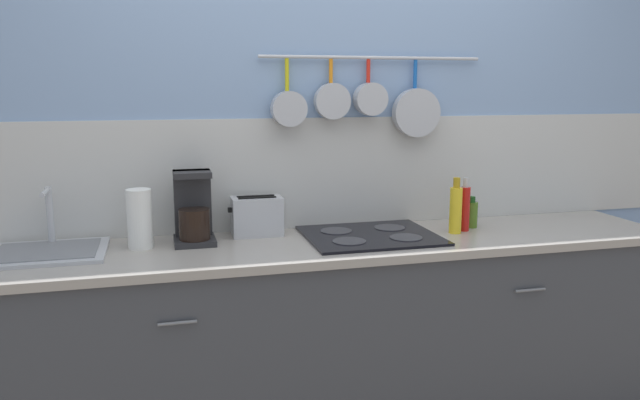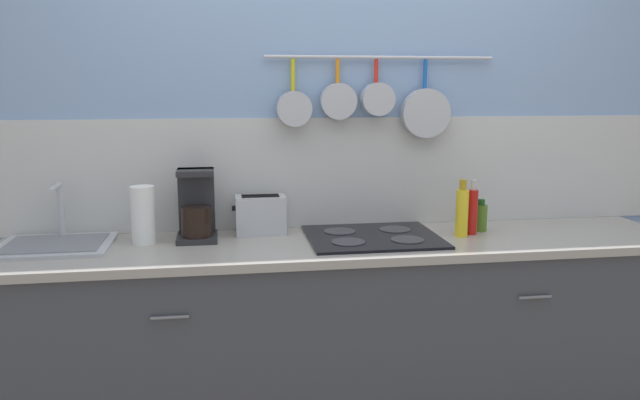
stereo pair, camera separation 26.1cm
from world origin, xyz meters
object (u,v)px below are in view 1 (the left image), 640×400
Objects in this scene: toaster at (257,216)px; bottle_dish_soap at (471,214)px; bottle_vinegar at (465,207)px; paper_towel_roll at (140,219)px; bottle_olive_oil at (456,209)px; coffee_maker at (193,213)px.

toaster reaches higher than bottle_dish_soap.
bottle_dish_soap is at bearing 41.22° from bottle_vinegar.
paper_towel_roll is 0.99× the size of bottle_vinegar.
bottle_vinegar is at bearing -2.19° from paper_towel_roll.
bottle_dish_soap is (1.49, 0.00, -0.06)m from paper_towel_roll.
bottle_olive_oil reaches higher than paper_towel_roll.
paper_towel_roll is 1.37m from bottle_olive_oil.
paper_towel_roll is 1.03× the size of toaster.
bottle_vinegar is at bearing -9.54° from toaster.
bottle_vinegar is (0.06, 0.03, -0.00)m from bottle_olive_oil.
paper_towel_roll is 0.97× the size of bottle_olive_oil.
bottle_dish_soap is (0.13, 0.09, -0.05)m from bottle_olive_oil.
bottle_olive_oil reaches higher than bottle_dish_soap.
coffee_maker reaches higher than toaster.
paper_towel_roll is 0.22m from coffee_maker.
paper_towel_roll is 1.43m from bottle_vinegar.
bottle_vinegar is (1.43, -0.05, -0.01)m from paper_towel_roll.
toaster is at bearing 167.77° from bottle_olive_oil.
bottle_vinegar is at bearing -4.76° from coffee_maker.
bottle_vinegar is (1.21, -0.10, -0.02)m from coffee_maker.
bottle_olive_oil is 0.16m from bottle_dish_soap.
bottle_vinegar reaches higher than bottle_dish_soap.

